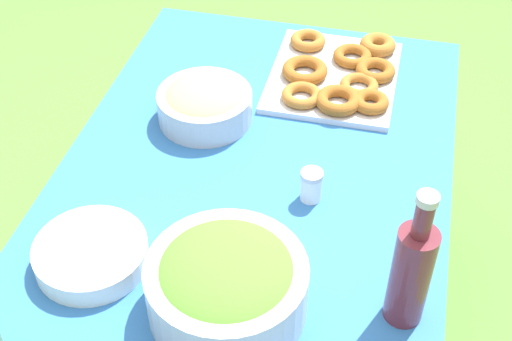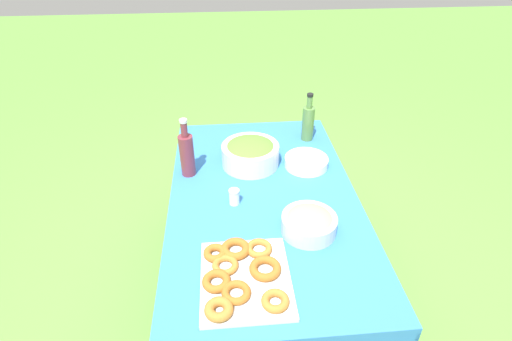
% 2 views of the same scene
% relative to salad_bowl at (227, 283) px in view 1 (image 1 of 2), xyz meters
% --- Properties ---
extents(picnic_table, '(1.49, 0.87, 0.69)m').
position_rel_salad_bowl_xyz_m(picnic_table, '(0.28, 0.04, -0.16)').
color(picnic_table, '#2D6BB2').
rests_on(picnic_table, ground_plane).
extents(salad_bowl, '(0.30, 0.30, 0.13)m').
position_rel_salad_bowl_xyz_m(salad_bowl, '(0.00, 0.00, 0.00)').
color(salad_bowl, silver).
rests_on(salad_bowl, picnic_table).
extents(pasta_bowl, '(0.23, 0.23, 0.10)m').
position_rel_salad_bowl_xyz_m(pasta_bowl, '(0.54, 0.20, -0.02)').
color(pasta_bowl, '#B2B7BC').
rests_on(pasta_bowl, picnic_table).
extents(donut_platter, '(0.41, 0.34, 0.05)m').
position_rel_salad_bowl_xyz_m(donut_platter, '(0.77, -0.09, -0.05)').
color(donut_platter, silver).
rests_on(donut_platter, picnic_table).
extents(plate_stack, '(0.22, 0.22, 0.05)m').
position_rel_salad_bowl_xyz_m(plate_stack, '(0.04, 0.29, -0.05)').
color(plate_stack, white).
rests_on(plate_stack, picnic_table).
extents(wine_bottle, '(0.07, 0.07, 0.31)m').
position_rel_salad_bowl_xyz_m(wine_bottle, '(0.06, -0.32, 0.05)').
color(wine_bottle, maroon).
rests_on(wine_bottle, picnic_table).
extents(salt_shaker, '(0.05, 0.05, 0.07)m').
position_rel_salad_bowl_xyz_m(salt_shaker, '(0.32, -0.10, -0.03)').
color(salt_shaker, white).
rests_on(salt_shaker, picnic_table).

